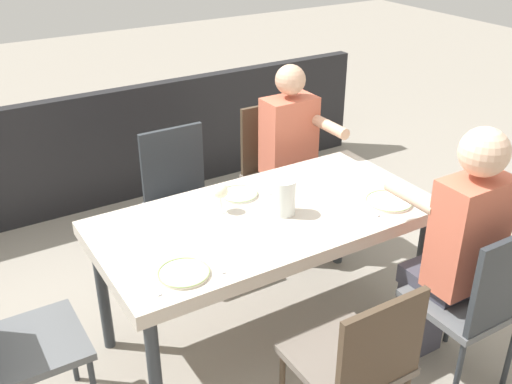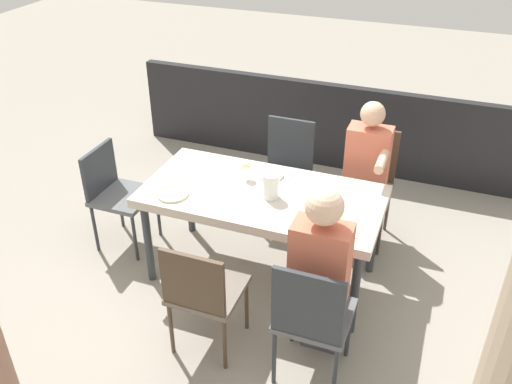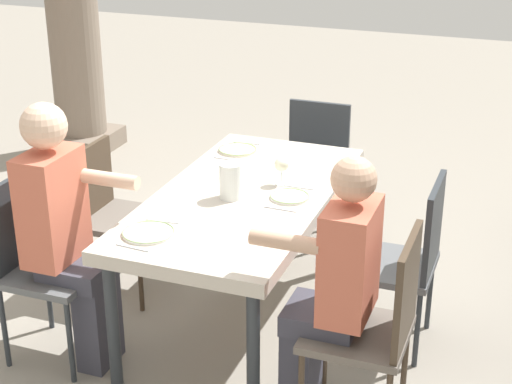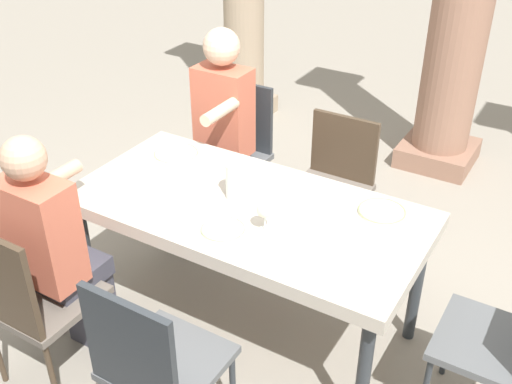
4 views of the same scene
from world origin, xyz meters
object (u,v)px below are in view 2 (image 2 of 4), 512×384
Objects in this scene: chair_mid_south at (286,166)px; diner_man_white at (321,273)px; chair_head_east at (115,189)px; water_pitcher at (271,187)px; dining_table at (262,200)px; chair_west_north at (312,315)px; chair_west_south at (367,179)px; chair_mid_north at (203,290)px; diner_woman_green at (365,176)px; plate_1 at (271,175)px; wine_glass_1 at (246,166)px; plate_0 at (337,226)px; plate_2 at (173,194)px.

diner_man_white reaches higher than chair_mid_south.
water_pitcher reaches higher than chair_head_east.
diner_man_white is at bearing 160.41° from chair_head_east.
dining_table is 0.17m from water_pitcher.
chair_west_south reaches higher than chair_west_north.
dining_table is 1.99× the size of chair_mid_north.
diner_woman_green is 6.31× the size of plate_1.
chair_mid_north is (0.09, 0.85, -0.19)m from dining_table.
diner_man_white is at bearing 134.35° from wine_glass_1.
dining_table is at bearing 95.55° from plate_1.
dining_table is 0.66m from plate_0.
diner_woman_green is at bearing -133.60° from dining_table.
chair_mid_south is at bearing -57.38° from plate_0.
chair_west_north is at bearing 90.00° from chair_west_south.
dining_table is at bearing -47.57° from diner_man_white.
chair_mid_north is 0.76m from diner_man_white.
diner_woman_green is at bearing -90.12° from chair_west_north.
diner_man_white is 0.85m from water_pitcher.
plate_0 is 1.20× the size of plate_1.
chair_mid_north is 0.89m from water_pitcher.
diner_woman_green is 0.77m from plate_1.
chair_west_south is 0.92m from plate_1.
plate_0 is (0.02, 0.89, 0.10)m from diner_woman_green.
chair_west_north is 1.71m from chair_west_south.
water_pitcher is (-0.17, 0.89, 0.33)m from chair_mid_south.
diner_woman_green is (-0.71, 0.20, 0.16)m from chair_mid_south.
water_pitcher is at bearing 100.50° from chair_mid_south.
chair_mid_north is at bearing 90.00° from chair_mid_south.
water_pitcher reaches higher than chair_west_north.
chair_mid_north is (0.71, -0.00, -0.03)m from chair_west_north.
diner_man_white is at bearing 130.36° from water_pitcher.
dining_table is 11.34× the size of wine_glass_1.
chair_west_north is at bearing 112.61° from chair_mid_south.
wine_glass_1 is (0.81, 0.71, 0.33)m from chair_west_south.
plate_2 is (1.21, 0.92, 0.10)m from diner_woman_green.
chair_head_east is 4.28× the size of plate_1.
dining_table is 8.59× the size of plate_1.
chair_west_south is at bearing -89.12° from diner_woman_green.
plate_0 is at bearing 172.94° from chair_head_east.
chair_mid_north is 0.65× the size of diner_man_white.
chair_west_north is at bearing 90.91° from diner_man_white.
chair_mid_south is 0.97m from water_pitcher.
diner_woman_green is 1.53m from plate_2.
chair_mid_north is 1.47m from chair_head_east.
chair_west_south is 4.71× the size of plate_1.
diner_woman_green is at bearing -128.31° from water_pitcher.
chair_west_north is 3.87× the size of plate_0.
diner_man_white is at bearing 89.90° from chair_west_south.
chair_mid_south is (0.71, -1.71, -0.02)m from chair_west_north.
chair_west_south reaches higher than plate_0.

